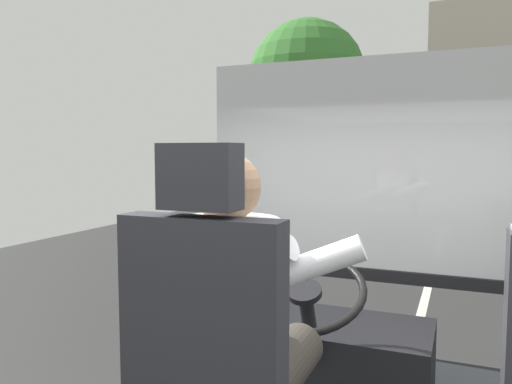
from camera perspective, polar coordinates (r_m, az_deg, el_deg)
name	(u,v)px	position (r m, az deg, el deg)	size (l,w,h in m)	color
ground	(435,259)	(10.70, 20.08, -7.30)	(18.00, 44.00, 0.06)	#2E2E2E
bus_driver	(237,320)	(1.63, -2.26, -14.65)	(0.76, 0.61, 0.84)	#332D28
steering_console	(327,354)	(2.86, 8.19, -18.05)	(1.10, 0.99, 0.82)	black
windshield_panel	(388,195)	(3.33, 15.05, -0.32)	(2.50, 0.08, 1.48)	silver
street_tree	(307,80)	(13.37, 5.93, 12.84)	(3.07, 3.07, 5.60)	#4C3828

